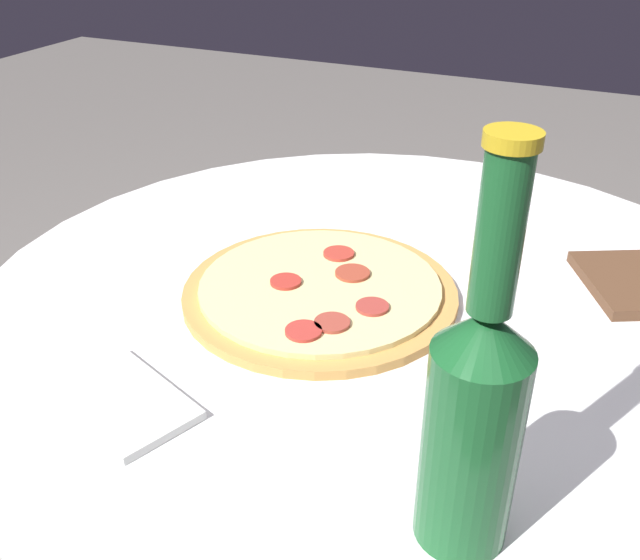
# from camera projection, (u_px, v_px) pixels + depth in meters

# --- Properties ---
(table) EXTENTS (0.86, 0.86, 0.77)m
(table) POSITION_uv_depth(u_px,v_px,m) (374.00, 440.00, 0.85)
(table) COLOR white
(table) RESTS_ON ground_plane
(pizza) EXTENTS (0.29, 0.29, 0.02)m
(pizza) POSITION_uv_depth(u_px,v_px,m) (320.00, 290.00, 0.74)
(pizza) COLOR #C68E47
(pizza) RESTS_ON table
(beer_bottle) EXTENTS (0.06, 0.06, 0.28)m
(beer_bottle) POSITION_uv_depth(u_px,v_px,m) (474.00, 414.00, 0.43)
(beer_bottle) COLOR #195628
(beer_bottle) RESTS_ON table
(napkin) EXTENTS (0.15, 0.12, 0.01)m
(napkin) POSITION_uv_depth(u_px,v_px,m) (124.00, 400.00, 0.59)
(napkin) COLOR white
(napkin) RESTS_ON table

